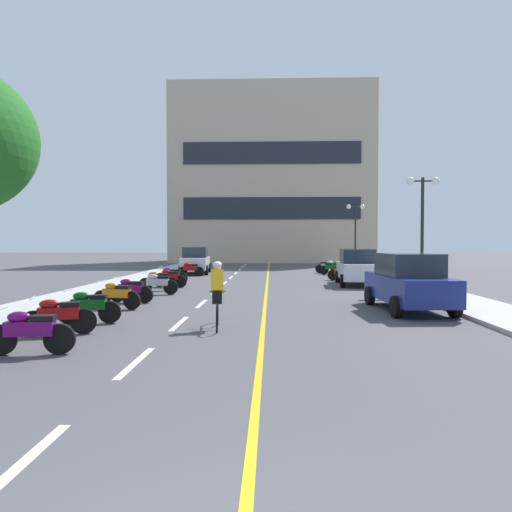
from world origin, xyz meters
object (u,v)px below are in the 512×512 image
object	(u,v)px
street_lamp_mid	(422,206)
motorcycle_1	(29,331)
parked_car_near	(408,282)
motorcycle_8	(170,277)
street_lamp_far	(355,221)
cyclist_rider	(217,293)
motorcycle_4	(116,295)
motorcycle_6	(157,283)
motorcycle_9	(171,275)
parked_car_mid	(357,267)
motorcycle_2	(58,315)
motorcycle_5	(131,289)
motorcycle_13	(327,266)
motorcycle_11	(190,269)
motorcycle_3	(88,306)
parked_car_far	(196,260)
motorcycle_7	(158,280)
motorcycle_10	(343,272)
motorcycle_12	(332,268)

from	to	relation	value
street_lamp_mid	motorcycle_1	bearing A→B (deg)	-133.53
street_lamp_mid	parked_car_near	bearing A→B (deg)	-111.48
motorcycle_1	motorcycle_8	xyz separation A→B (m)	(-0.21, 13.35, 0.00)
street_lamp_mid	street_lamp_far	bearing A→B (deg)	89.52
cyclist_rider	motorcycle_4	bearing A→B (deg)	138.69
motorcycle_6	motorcycle_9	xyz separation A→B (m)	(-0.42, 4.58, 0.00)
motorcycle_8	motorcycle_9	xyz separation A→B (m)	(-0.27, 1.52, 0.00)
motorcycle_1	street_lamp_far	bearing A→B (deg)	68.35
parked_car_mid	motorcycle_2	xyz separation A→B (m)	(-9.34, -12.95, -0.44)
motorcycle_5	motorcycle_9	bearing A→B (deg)	90.72
street_lamp_mid	motorcycle_6	world-z (taller)	street_lamp_mid
motorcycle_13	parked_car_near	bearing A→B (deg)	-88.68
street_lamp_far	motorcycle_6	size ratio (longest dim) A/B	2.98
motorcycle_1	motorcycle_13	bearing A→B (deg)	70.09
motorcycle_4	motorcycle_11	world-z (taller)	same
parked_car_near	motorcycle_9	size ratio (longest dim) A/B	2.52
motorcycle_4	motorcycle_6	xyz separation A→B (m)	(0.32, 4.15, 0.00)
motorcycle_3	motorcycle_5	bearing A→B (deg)	92.22
street_lamp_mid	parked_car_mid	xyz separation A→B (m)	(-2.31, 2.91, -2.83)
motorcycle_4	motorcycle_13	distance (m)	19.82
motorcycle_1	motorcycle_8	size ratio (longest dim) A/B	1.01
motorcycle_5	motorcycle_9	xyz separation A→B (m)	(-0.09, 7.14, 0.00)
parked_car_far	motorcycle_11	distance (m)	2.53
motorcycle_7	motorcycle_10	world-z (taller)	same
parked_car_far	motorcycle_8	world-z (taller)	parked_car_far
motorcycle_4	motorcycle_11	distance (m)	14.36
motorcycle_7	motorcycle_8	size ratio (longest dim) A/B	0.98
motorcycle_6	motorcycle_11	bearing A→B (deg)	92.32
street_lamp_mid	motorcycle_5	bearing A→B (deg)	-160.28
parked_car_near	motorcycle_5	world-z (taller)	parked_car_near
motorcycle_9	motorcycle_13	size ratio (longest dim) A/B	1.01
street_lamp_mid	motorcycle_3	world-z (taller)	street_lamp_mid
parked_car_near	motorcycle_1	world-z (taller)	parked_car_near
parked_car_mid	motorcycle_8	world-z (taller)	parked_car_mid
street_lamp_mid	cyclist_rider	distance (m)	12.40
motorcycle_6	street_lamp_mid	bearing A→B (deg)	8.20
street_lamp_mid	motorcycle_6	size ratio (longest dim) A/B	2.89
parked_car_mid	street_lamp_far	bearing A→B (deg)	80.11
parked_car_mid	motorcycle_11	distance (m)	11.06
parked_car_near	motorcycle_1	size ratio (longest dim) A/B	2.53
motorcycle_8	motorcycle_9	distance (m)	1.54
motorcycle_9	motorcycle_12	world-z (taller)	same
motorcycle_1	motorcycle_9	world-z (taller)	same
motorcycle_2	motorcycle_9	distance (m)	12.97
motorcycle_5	motorcycle_6	xyz separation A→B (m)	(0.33, 2.56, 0.00)
parked_car_mid	motorcycle_7	size ratio (longest dim) A/B	2.61
motorcycle_5	motorcycle_6	world-z (taller)	same
parked_car_far	motorcycle_4	bearing A→B (deg)	-89.46
parked_car_mid	motorcycle_2	world-z (taller)	parked_car_mid
motorcycle_1	motorcycle_6	distance (m)	10.29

